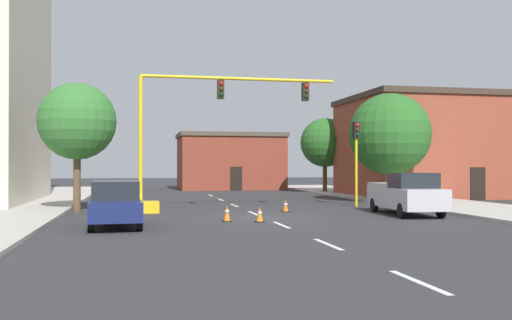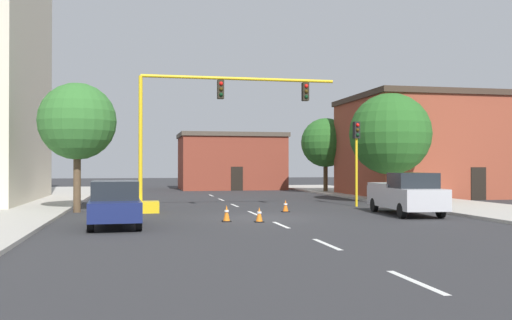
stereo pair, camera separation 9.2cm
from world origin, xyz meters
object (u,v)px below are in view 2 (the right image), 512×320
at_px(tree_right_far, 326,143).
at_px(traffic_cone_roadside_c, 259,215).
at_px(traffic_cone_roadside_a, 227,214).
at_px(traffic_cone_roadside_b, 286,206).
at_px(traffic_signal_gantry, 171,165).
at_px(traffic_light_pole_right, 357,144).
at_px(sedan_navy_near_left, 115,203).
at_px(tree_left_near, 77,122).
at_px(tree_right_mid, 390,134).
at_px(pickup_truck_silver, 406,194).

xyz_separation_m(tree_right_far, traffic_cone_roadside_c, (-10.50, -22.64, -3.92)).
relative_size(traffic_cone_roadside_a, traffic_cone_roadside_b, 1.14).
xyz_separation_m(traffic_signal_gantry, traffic_light_pole_right, (10.50, 1.81, 1.18)).
height_order(tree_right_far, sedan_navy_near_left, tree_right_far).
bearing_deg(traffic_cone_roadside_b, tree_left_near, 169.69).
bearing_deg(traffic_cone_roadside_b, tree_right_far, 65.56).
distance_m(tree_left_near, traffic_cone_roadside_a, 9.84).
height_order(tree_right_mid, pickup_truck_silver, tree_right_mid).
xyz_separation_m(traffic_signal_gantry, sedan_navy_near_left, (-2.44, -6.31, -1.46)).
relative_size(traffic_light_pole_right, traffic_cone_roadside_b, 7.96).
relative_size(sedan_navy_near_left, traffic_cone_roadside_c, 7.34).
xyz_separation_m(tree_right_far, traffic_cone_roadside_b, (-8.16, -17.95, -3.93)).
bearing_deg(sedan_navy_near_left, traffic_signal_gantry, 68.81).
xyz_separation_m(tree_right_far, traffic_cone_roadside_a, (-11.77, -22.15, -3.89)).
distance_m(pickup_truck_silver, traffic_cone_roadside_c, 7.81).
height_order(tree_right_mid, traffic_cone_roadside_a, tree_right_mid).
bearing_deg(tree_right_far, sedan_navy_near_left, -124.91).
relative_size(tree_left_near, tree_right_mid, 0.94).
xyz_separation_m(tree_right_far, pickup_truck_silver, (-2.99, -20.60, -3.25)).
relative_size(traffic_light_pole_right, tree_right_far, 0.76).
relative_size(tree_left_near, traffic_cone_roadside_c, 10.31).
height_order(tree_left_near, sedan_navy_near_left, tree_left_near).
relative_size(pickup_truck_silver, sedan_navy_near_left, 1.21).
bearing_deg(tree_right_mid, sedan_navy_near_left, -146.11).
distance_m(sedan_navy_near_left, traffic_cone_roadside_c, 5.78).
height_order(traffic_signal_gantry, traffic_cone_roadside_b, traffic_signal_gantry).
bearing_deg(tree_right_mid, traffic_signal_gantry, -161.46).
bearing_deg(sedan_navy_near_left, traffic_cone_roadside_a, 13.61).
height_order(traffic_light_pole_right, pickup_truck_silver, traffic_light_pole_right).
height_order(tree_right_mid, traffic_cone_roadside_c, tree_right_mid).
xyz_separation_m(tree_right_mid, traffic_cone_roadside_c, (-10.59, -10.36, -3.99)).
height_order(pickup_truck_silver, sedan_navy_near_left, pickup_truck_silver).
distance_m(traffic_light_pole_right, traffic_cone_roadside_a, 11.49).
bearing_deg(sedan_navy_near_left, tree_left_near, 106.55).
bearing_deg(sedan_navy_near_left, traffic_cone_roadside_b, 33.24).
xyz_separation_m(traffic_signal_gantry, tree_right_mid, (13.86, 4.65, 1.95)).
relative_size(tree_right_mid, traffic_cone_roadside_c, 11.02).
height_order(tree_left_near, traffic_cone_roadside_a, tree_left_near).
height_order(traffic_light_pole_right, traffic_cone_roadside_a, traffic_light_pole_right).
height_order(pickup_truck_silver, traffic_cone_roadside_a, pickup_truck_silver).
bearing_deg(tree_right_far, tree_right_mid, -89.54).
height_order(pickup_truck_silver, traffic_cone_roadside_c, pickup_truck_silver).
distance_m(tree_right_mid, traffic_cone_roadside_a, 15.94).
relative_size(tree_right_mid, sedan_navy_near_left, 1.50).
bearing_deg(pickup_truck_silver, traffic_cone_roadside_a, -169.99).
height_order(sedan_navy_near_left, traffic_cone_roadside_a, sedan_navy_near_left).
relative_size(tree_left_near, pickup_truck_silver, 1.16).
height_order(tree_left_near, traffic_cone_roadside_c, tree_left_near).
distance_m(tree_left_near, tree_right_mid, 18.82).
bearing_deg(tree_left_near, traffic_light_pole_right, 3.74).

